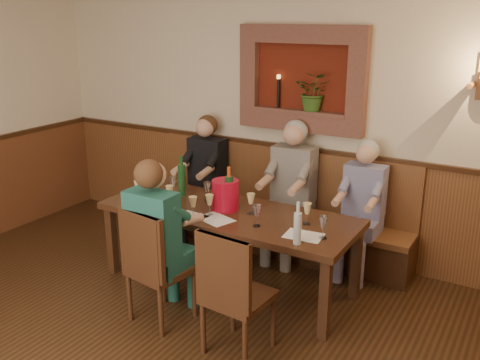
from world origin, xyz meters
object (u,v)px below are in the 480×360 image
object	(u,v)px
person_bench_left	(204,189)
wine_bottle_green_a	(229,193)
chair_near_left	(160,288)
wine_bottle_green_b	(182,180)
bench	(274,221)
dining_table	(228,218)
person_chair_front	(161,254)
person_bench_right	(360,222)
person_bench_mid	(289,203)
chair_near_right	(237,317)
spittoon_bucket	(225,195)
water_bottle	(298,227)

from	to	relation	value
person_bench_left	wine_bottle_green_a	xyz separation A→B (m)	(0.85, -0.83, 0.34)
chair_near_left	wine_bottle_green_b	xyz separation A→B (m)	(-0.45, 0.95, 0.62)
bench	dining_table	bearing A→B (deg)	-90.00
person_chair_front	wine_bottle_green_b	bearing A→B (deg)	116.28
person_chair_front	wine_bottle_green_a	distance (m)	0.87
person_bench_left	wine_bottle_green_b	distance (m)	0.81
chair_near_left	person_bench_left	distance (m)	1.80
bench	wine_bottle_green_a	world-z (taller)	wine_bottle_green_a
wine_bottle_green_a	chair_near_left	bearing A→B (deg)	-102.20
bench	person_bench_right	bearing A→B (deg)	-5.98
chair_near_left	wine_bottle_green_b	bearing A→B (deg)	124.05
bench	wine_bottle_green_b	distance (m)	1.17
person_bench_mid	wine_bottle_green_b	bearing A→B (deg)	-140.40
person_chair_front	wine_bottle_green_a	bearing A→B (deg)	77.51
person_bench_left	wine_bottle_green_a	distance (m)	1.24
bench	wine_bottle_green_b	bearing A→B (deg)	-127.40
chair_near_left	wine_bottle_green_b	distance (m)	1.22
chair_near_right	wine_bottle_green_b	size ratio (longest dim) A/B	2.52
bench	person_bench_left	distance (m)	0.89
person_bench_mid	spittoon_bucket	bearing A→B (deg)	-108.46
person_bench_right	person_chair_front	size ratio (longest dim) A/B	0.95
person_bench_right	spittoon_bucket	world-z (taller)	person_bench_right
bench	spittoon_bucket	size ratio (longest dim) A/B	10.64
person_bench_left	wine_bottle_green_a	size ratio (longest dim) A/B	3.37
person_bench_mid	wine_bottle_green_a	bearing A→B (deg)	-104.99
chair_near_left	spittoon_bucket	size ratio (longest dim) A/B	3.60
person_bench_left	person_bench_mid	distance (m)	1.07
person_bench_mid	wine_bottle_green_a	distance (m)	0.91
person_bench_mid	person_chair_front	xyz separation A→B (m)	(-0.40, -1.61, -0.02)
chair_near_left	person_chair_front	xyz separation A→B (m)	(0.00, 0.03, 0.29)
bench	person_bench_right	size ratio (longest dim) A/B	2.23
spittoon_bucket	wine_bottle_green_a	size ratio (longest dim) A/B	0.67
bench	water_bottle	xyz separation A→B (m)	(0.85, -1.29, 0.56)
wine_bottle_green_a	person_chair_front	bearing A→B (deg)	-102.49
chair_near_right	water_bottle	distance (m)	0.83
person_bench_mid	person_bench_right	world-z (taller)	person_bench_mid
person_bench_right	bench	bearing A→B (deg)	174.02
chair_near_right	spittoon_bucket	size ratio (longest dim) A/B	3.61
wine_bottle_green_a	water_bottle	distance (m)	0.92
bench	person_bench_mid	size ratio (longest dim) A/B	2.05
person_chair_front	spittoon_bucket	xyz separation A→B (m)	(0.12, 0.80, 0.30)
dining_table	spittoon_bucket	size ratio (longest dim) A/B	8.51
person_chair_front	chair_near_right	bearing A→B (deg)	-6.58
dining_table	wine_bottle_green_a	world-z (taller)	wine_bottle_green_a
spittoon_bucket	wine_bottle_green_a	world-z (taller)	wine_bottle_green_a
water_bottle	bench	bearing A→B (deg)	123.56
spittoon_bucket	wine_bottle_green_a	bearing A→B (deg)	-17.28
person_bench_left	person_bench_right	bearing A→B (deg)	0.07
person_bench_mid	bench	bearing A→B (deg)	155.00
person_bench_mid	person_bench_left	bearing A→B (deg)	179.91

